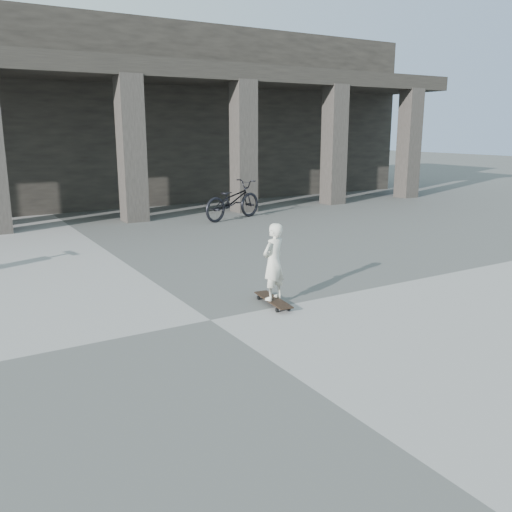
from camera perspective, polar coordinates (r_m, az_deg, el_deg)
ground at (r=7.52m, az=-4.83°, el=-6.74°), size 90.00×90.00×0.00m
colonnade at (r=20.37m, az=-22.83°, el=13.58°), size 28.00×8.82×6.00m
longboard at (r=8.09m, az=1.82°, el=-4.68°), size 0.31×0.93×0.09m
child at (r=7.93m, az=1.85°, el=-0.61°), size 0.49×0.40×1.15m
bicycle at (r=15.66m, az=-2.48°, el=5.88°), size 2.24×1.33×1.11m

